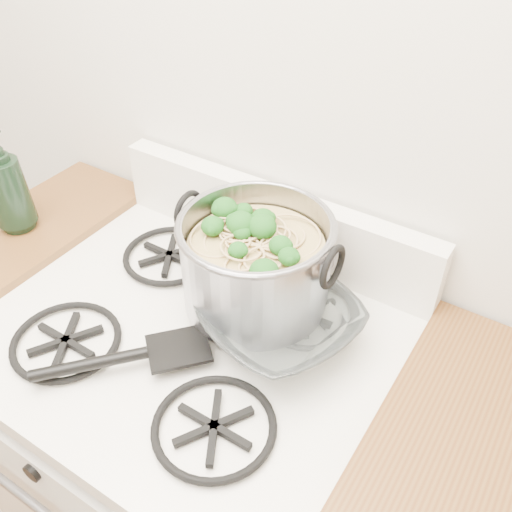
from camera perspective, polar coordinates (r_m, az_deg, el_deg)
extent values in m
plane|color=silver|center=(1.09, 2.95, 20.39)|extent=(3.60, 0.00, 3.60)
cube|color=white|center=(1.51, -5.25, -20.56)|extent=(0.76, 0.65, 0.81)
cube|color=white|center=(1.12, -6.66, -8.24)|extent=(0.76, 0.65, 0.04)
cube|color=black|center=(1.10, -6.79, -7.11)|extent=(0.60, 0.56, 0.02)
cylinder|color=black|center=(1.14, -21.12, -19.23)|extent=(0.04, 0.03, 0.04)
cube|color=silver|center=(1.72, -19.14, -11.02)|extent=(0.25, 0.65, 0.88)
cube|color=#593215|center=(1.42, -23.01, 1.13)|extent=(0.25, 0.65, 0.04)
cylinder|color=#97979F|center=(1.07, 0.00, -0.77)|extent=(0.28, 0.28, 0.19)
torus|color=#97979F|center=(1.01, 0.00, 3.08)|extent=(0.29, 0.29, 0.01)
torus|color=black|center=(1.10, -6.77, 4.54)|extent=(0.01, 0.08, 0.08)
torus|color=black|center=(0.97, 7.68, -1.10)|extent=(0.01, 0.08, 0.08)
cylinder|color=#A2894C|center=(1.08, 0.00, -1.70)|extent=(0.25, 0.25, 0.14)
sphere|color=#195516|center=(1.03, 0.00, 2.01)|extent=(0.04, 0.04, 0.04)
sphere|color=#195516|center=(1.03, 0.00, 2.01)|extent=(0.04, 0.04, 0.04)
sphere|color=#195516|center=(1.03, 0.00, 2.01)|extent=(0.04, 0.04, 0.04)
sphere|color=#195516|center=(1.03, 0.00, 2.01)|extent=(0.04, 0.04, 0.04)
sphere|color=#195516|center=(1.03, 0.00, 2.01)|extent=(0.04, 0.04, 0.04)
sphere|color=#195516|center=(1.03, 0.00, 2.01)|extent=(0.04, 0.04, 0.04)
sphere|color=#195516|center=(1.03, 0.00, 2.01)|extent=(0.04, 0.04, 0.04)
sphere|color=#195516|center=(1.03, 0.00, 2.01)|extent=(0.04, 0.04, 0.04)
sphere|color=#195516|center=(1.03, 0.00, 2.01)|extent=(0.04, 0.04, 0.04)
sphere|color=#195516|center=(1.03, 0.00, 2.01)|extent=(0.04, 0.04, 0.04)
sphere|color=#195516|center=(1.03, 0.00, 2.01)|extent=(0.04, 0.04, 0.04)
sphere|color=#195516|center=(1.03, 0.00, 2.01)|extent=(0.04, 0.04, 0.04)
imported|color=white|center=(1.06, 2.37, -7.27)|extent=(0.14, 0.14, 0.03)
imported|color=black|center=(1.37, -23.72, 6.79)|extent=(0.12, 0.12, 0.24)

